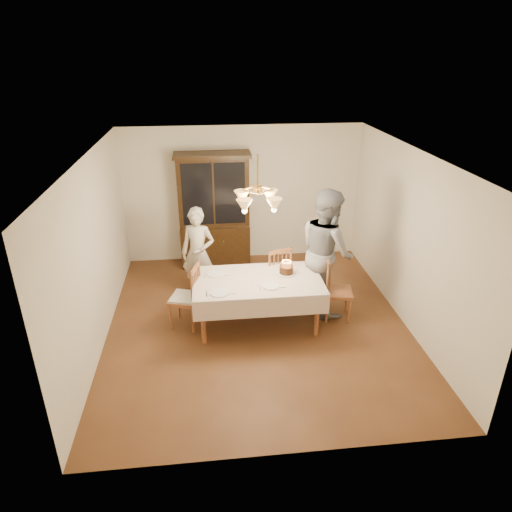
{
  "coord_description": "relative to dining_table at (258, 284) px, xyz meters",
  "views": [
    {
      "loc": [
        -0.69,
        -5.91,
        3.89
      ],
      "look_at": [
        0.0,
        0.2,
        1.05
      ],
      "focal_mm": 32.0,
      "sensor_mm": 36.0,
      "label": 1
    }
  ],
  "objects": [
    {
      "name": "dining_table",
      "position": [
        0.0,
        0.0,
        0.0
      ],
      "size": [
        1.9,
        1.1,
        0.76
      ],
      "color": "brown",
      "rests_on": "ground"
    },
    {
      "name": "elderly_woman",
      "position": [
        -0.87,
        1.0,
        0.1
      ],
      "size": [
        0.66,
        0.53,
        1.56
      ],
      "primitive_type": "imported",
      "rotation": [
        0.0,
        0.0,
        -0.32
      ],
      "color": "beige",
      "rests_on": "ground"
    },
    {
      "name": "chair_right_end",
      "position": [
        1.24,
        0.04,
        -0.24
      ],
      "size": [
        0.49,
        0.51,
        1.0
      ],
      "color": "brown",
      "rests_on": "ground"
    },
    {
      "name": "china_hutch",
      "position": [
        -0.56,
        2.25,
        0.36
      ],
      "size": [
        1.38,
        0.54,
        2.16
      ],
      "color": "black",
      "rests_on": "ground"
    },
    {
      "name": "room_shell",
      "position": [
        0.0,
        0.0,
        0.9
      ],
      "size": [
        5.0,
        5.0,
        5.0
      ],
      "color": "white",
      "rests_on": "ground"
    },
    {
      "name": "place_setting_near_right",
      "position": [
        0.18,
        -0.24,
        0.08
      ],
      "size": [
        0.39,
        0.24,
        0.02
      ],
      "color": "white",
      "rests_on": "dining_table"
    },
    {
      "name": "place_setting_far_left",
      "position": [
        -0.59,
        0.23,
        0.08
      ],
      "size": [
        0.4,
        0.25,
        0.02
      ],
      "color": "white",
      "rests_on": "dining_table"
    },
    {
      "name": "place_setting_near_left",
      "position": [
        -0.56,
        -0.34,
        0.08
      ],
      "size": [
        0.42,
        0.27,
        0.02
      ],
      "color": "white",
      "rests_on": "dining_table"
    },
    {
      "name": "chair_left_end",
      "position": [
        -1.08,
        0.09,
        -0.23
      ],
      "size": [
        0.53,
        0.54,
        1.0
      ],
      "color": "brown",
      "rests_on": "ground"
    },
    {
      "name": "chair_far_side",
      "position": [
        0.36,
        0.67,
        -0.24
      ],
      "size": [
        0.55,
        0.54,
        1.0
      ],
      "color": "brown",
      "rests_on": "ground"
    },
    {
      "name": "chandelier",
      "position": [
        -0.0,
        -0.0,
        1.29
      ],
      "size": [
        0.62,
        0.62,
        0.73
      ],
      "color": "#BF8C3F",
      "rests_on": "ground"
    },
    {
      "name": "adult_in_grey",
      "position": [
        1.12,
        0.38,
        0.31
      ],
      "size": [
        0.93,
        1.1,
        1.99
      ],
      "primitive_type": "imported",
      "rotation": [
        0.0,
        0.0,
        1.78
      ],
      "color": "slate",
      "rests_on": "ground"
    },
    {
      "name": "ground",
      "position": [
        0.0,
        0.0,
        -0.68
      ],
      "size": [
        5.0,
        5.0,
        0.0
      ],
      "primitive_type": "plane",
      "color": "#522D17",
      "rests_on": "ground"
    },
    {
      "name": "birthday_cake",
      "position": [
        0.45,
        0.14,
        0.13
      ],
      "size": [
        0.3,
        0.3,
        0.21
      ],
      "color": "white",
      "rests_on": "dining_table"
    }
  ]
}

